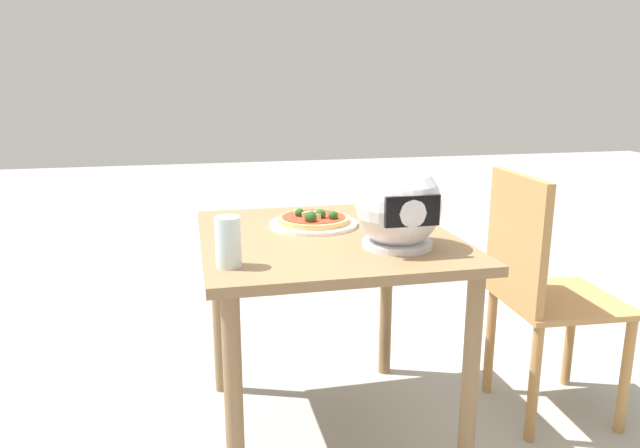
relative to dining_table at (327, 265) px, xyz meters
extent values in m
plane|color=#9E9E99|center=(0.00, 0.00, -0.62)|extent=(14.00, 14.00, 0.00)
cube|color=olive|center=(0.00, 0.00, 0.09)|extent=(0.80, 0.87, 0.03)
cylinder|color=olive|center=(-0.34, -0.38, -0.27)|extent=(0.05, 0.05, 0.69)
cylinder|color=olive|center=(0.34, -0.38, -0.27)|extent=(0.05, 0.05, 0.69)
cylinder|color=olive|center=(-0.34, 0.38, -0.27)|extent=(0.05, 0.05, 0.69)
cylinder|color=olive|center=(0.34, 0.38, -0.27)|extent=(0.05, 0.05, 0.69)
cylinder|color=white|center=(0.02, -0.13, 0.11)|extent=(0.30, 0.30, 0.01)
cylinder|color=tan|center=(0.02, -0.13, 0.13)|extent=(0.25, 0.25, 0.02)
cylinder|color=red|center=(0.02, -0.13, 0.14)|extent=(0.22, 0.22, 0.00)
sphere|color=#234C1E|center=(-0.04, -0.08, 0.15)|extent=(0.03, 0.03, 0.03)
sphere|color=#234C1E|center=(0.06, -0.14, 0.15)|extent=(0.03, 0.03, 0.03)
sphere|color=#234C1E|center=(0.04, -0.05, 0.15)|extent=(0.04, 0.04, 0.04)
sphere|color=#234C1E|center=(0.00, -0.10, 0.15)|extent=(0.04, 0.04, 0.04)
cylinder|color=#E0D172|center=(0.05, -0.13, 0.15)|extent=(0.02, 0.02, 0.02)
cylinder|color=#E0D172|center=(0.01, -0.14, 0.14)|extent=(0.03, 0.03, 0.01)
cylinder|color=#E0D172|center=(0.07, -0.19, 0.14)|extent=(0.02, 0.02, 0.01)
cylinder|color=#E0D172|center=(0.03, -0.14, 0.14)|extent=(0.03, 0.03, 0.01)
cylinder|color=#E0D172|center=(0.01, -0.09, 0.15)|extent=(0.03, 0.03, 0.02)
sphere|color=silver|center=(-0.17, 0.19, 0.23)|extent=(0.26, 0.26, 0.26)
cylinder|color=silver|center=(-0.17, 0.19, 0.11)|extent=(0.21, 0.21, 0.02)
cube|color=black|center=(-0.17, 0.30, 0.24)|extent=(0.16, 0.02, 0.09)
cylinder|color=silver|center=(0.33, 0.27, 0.17)|extent=(0.07, 0.07, 0.14)
cube|color=#B7844C|center=(-0.85, 0.04, -0.18)|extent=(0.42, 0.42, 0.02)
cube|color=#B7844C|center=(-0.67, 0.03, 0.06)|extent=(0.05, 0.38, 0.45)
cylinder|color=#B7844C|center=(-1.03, -0.12, -0.40)|extent=(0.04, 0.04, 0.43)
cylinder|color=#B7844C|center=(-1.01, 0.22, -0.40)|extent=(0.04, 0.04, 0.43)
cylinder|color=#B7844C|center=(-0.69, -0.14, -0.40)|extent=(0.04, 0.04, 0.43)
cylinder|color=#B7844C|center=(-0.67, 0.20, -0.40)|extent=(0.04, 0.04, 0.43)
camera|label=1|loc=(0.43, 1.81, 0.60)|focal=33.27mm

